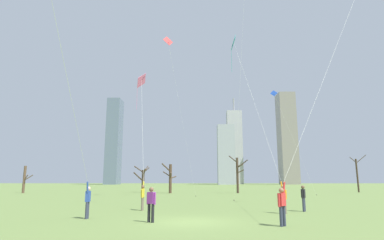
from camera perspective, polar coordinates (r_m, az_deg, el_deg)
ground_plane at (r=15.80m, az=-0.47°, el=-17.82°), size 400.00×400.00×0.00m
kite_flyer_midfield_right_yellow at (r=16.54m, az=-19.02°, el=-9.09°), size 1.09×11.45×12.97m
kite_flyer_foreground_right_pink at (r=23.21m, az=-8.92°, el=-6.97°), size 1.81×6.60×11.37m
kite_flyer_foreground_left_purple at (r=18.21m, az=21.73°, el=2.82°), size 11.09×8.89×19.91m
kite_flyer_far_back_teal at (r=21.65m, az=13.42°, el=-4.83°), size 2.41×6.96×14.30m
bystander_strolling_midfield at (r=15.60m, az=-7.36°, el=-14.48°), size 0.46×0.34×1.62m
bystander_watching_nearby at (r=21.93m, az=19.37°, el=-12.88°), size 0.35×0.45×1.62m
distant_kite_low_near_trees_red at (r=39.65m, az=-4.01°, el=12.31°), size 3.94×4.32×19.26m
distant_kite_high_overhead_blue at (r=46.85m, az=15.04°, el=3.31°), size 5.38×0.80×14.70m
bare_tree_center at (r=50.60m, az=8.20°, el=-9.45°), size 2.88×1.80×5.84m
bare_tree_rightmost at (r=56.61m, az=-27.87°, el=-9.33°), size 2.08×1.85×4.17m
bare_tree_left_of_center at (r=49.79m, az=-3.97°, el=-10.24°), size 2.24×2.59×4.52m
bare_tree_far_right_edge at (r=53.23m, az=-8.86°, el=-10.37°), size 2.50×2.70×4.34m
bare_tree_right_of_center at (r=60.00m, az=27.55°, el=-8.56°), size 2.62×1.07×6.16m
skyline_wide_slab at (r=163.47m, az=16.71°, el=-3.13°), size 7.87×9.66×44.80m
skyline_mid_tower_right at (r=149.03m, az=6.13°, el=-6.16°), size 7.85×5.68×27.56m
skyline_short_annex at (r=158.75m, az=-13.84°, el=-3.71°), size 6.12×9.21×41.20m
skyline_tall_tower at (r=170.62m, az=7.68°, el=-4.80°), size 7.93×5.75×45.98m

